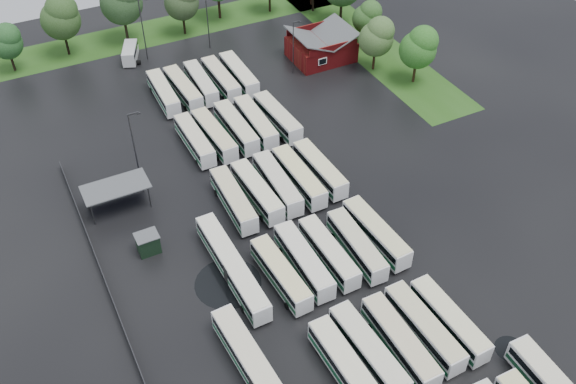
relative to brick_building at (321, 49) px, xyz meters
name	(u,v)px	position (x,y,z in m)	size (l,w,h in m)	color
ground	(320,276)	(-24.00, -42.77, -1.87)	(160.00, 160.00, 0.00)	black
brick_building	(321,49)	(0.00, 0.00, 0.00)	(10.07, 8.60, 5.39)	maroon
wash_shed	(115,188)	(-41.20, -20.74, 1.12)	(8.20, 4.20, 3.58)	#2D2D30
utility_hut	(148,243)	(-40.20, -30.17, -0.55)	(2.70, 2.20, 2.62)	black
grass_strip_north	(157,31)	(-22.00, 22.03, -1.86)	(80.00, 10.00, 0.01)	#244F14
grass_strip_east	(370,45)	(10.00, 0.03, -1.86)	(10.00, 50.00, 0.01)	#244F14
west_fence	(109,292)	(-46.20, -34.77, -1.27)	(0.10, 50.00, 1.20)	#2D2D30
bus_r1c0	(346,367)	(-28.21, -55.42, -0.17)	(2.56, 11.13, 3.09)	silver
bus_r1c1	(368,351)	(-25.28, -54.83, -0.15)	(2.82, 11.27, 3.11)	silver
bus_r1c2	(400,342)	(-21.86, -55.34, -0.16)	(2.45, 11.14, 3.10)	silver
bus_r1c3	(424,328)	(-18.67, -55.02, -0.18)	(2.62, 11.05, 3.06)	silver
bus_r1c4	(449,320)	(-15.71, -55.37, -0.23)	(2.59, 10.77, 2.98)	silver
bus_r2c0	(281,274)	(-28.52, -41.80, -0.24)	(2.71, 10.69, 2.95)	silver
bus_r2c1	(304,261)	(-25.34, -41.26, -0.18)	(2.45, 11.02, 3.06)	silver
bus_r2c2	(329,253)	(-22.15, -41.39, -0.23)	(2.39, 10.68, 2.97)	silver
bus_r2c3	(357,245)	(-18.68, -41.87, -0.23)	(2.57, 10.74, 2.97)	silver
bus_r2c4	(376,233)	(-15.59, -41.22, -0.17)	(2.85, 11.15, 3.08)	silver
bus_r3c0	(234,200)	(-28.34, -28.14, -0.19)	(2.70, 11.04, 3.05)	silver
bus_r3c1	(257,192)	(-25.06, -28.06, -0.19)	(2.67, 11.01, 3.05)	silver
bus_r3c2	(278,184)	(-22.05, -27.88, -0.17)	(2.74, 11.16, 3.09)	silver
bus_r3c3	(299,177)	(-18.98, -28.00, -0.15)	(2.48, 11.21, 3.12)	silver
bus_r3c4	(320,169)	(-15.72, -27.75, -0.21)	(2.59, 10.88, 3.01)	silver
bus_r4c0	(195,140)	(-28.24, -14.14, -0.23)	(2.35, 10.69, 2.97)	silver
bus_r4c1	(214,135)	(-25.36, -14.38, -0.18)	(2.83, 11.10, 3.06)	silver
bus_r4c2	(236,127)	(-21.90, -14.15, -0.16)	(2.48, 11.19, 3.11)	silver
bus_r4c3	(256,122)	(-18.86, -14.27, -0.15)	(2.64, 11.25, 3.12)	silver
bus_r4c4	(277,117)	(-15.49, -14.57, -0.17)	(2.85, 11.16, 3.08)	silver
bus_r5c0	(163,93)	(-28.24, -0.59, -0.22)	(2.59, 10.80, 2.99)	silver
bus_r5c1	(183,89)	(-25.12, -0.90, -0.19)	(2.73, 11.00, 3.04)	silver
bus_r5c2	(201,83)	(-22.02, -0.58, -0.23)	(2.65, 10.76, 2.97)	silver
bus_r5c3	(221,79)	(-18.79, -0.97, -0.18)	(2.42, 11.01, 3.06)	silver
bus_r5c4	(239,74)	(-15.69, -1.04, -0.16)	(2.52, 11.20, 3.11)	silver
artic_bus_west_b	(232,266)	(-32.94, -38.31, -0.21)	(2.49, 16.09, 2.98)	silver
artic_bus_west_c	(259,375)	(-36.17, -52.34, -0.17)	(3.15, 16.58, 3.06)	silver
minibus	(130,53)	(-29.15, 14.23, -0.48)	(4.13, 6.08, 2.50)	silver
tree_north_0	(7,41)	(-47.31, 19.60, 3.62)	(5.15, 5.15, 8.53)	black
tree_north_1	(61,16)	(-38.02, 20.91, 5.18)	(6.62, 6.62, 10.96)	black
tree_north_2	(122,0)	(-27.51, 20.97, 5.91)	(7.29, 7.29, 12.08)	black
tree_north_3	(182,0)	(-17.53, 18.83, 4.65)	(6.11, 6.11, 10.13)	black
tree_east_0	(420,47)	(9.95, -13.46, 4.44)	(5.92, 5.92, 9.80)	black
tree_east_1	(377,36)	(6.26, -7.14, 4.17)	(5.67, 5.67, 9.38)	black
tree_east_2	(368,17)	(9.50, 0.78, 3.37)	(4.95, 4.92, 8.15)	#312219
lamp_post_ne	(294,44)	(-6.32, -2.08, 3.45)	(1.41, 0.27, 9.15)	#2D2D30
lamp_post_nw	(135,143)	(-37.08, -17.11, 4.32)	(1.64, 0.32, 10.65)	#2D2D30
lamp_post_back_w	(143,25)	(-26.44, 13.19, 4.42)	(1.67, 0.32, 10.83)	#2D2D30
lamp_post_back_e	(208,17)	(-15.46, 12.03, 3.89)	(1.53, 0.30, 9.92)	#2D2D30
puddle_2	(228,283)	(-33.84, -39.04, -1.86)	(7.61, 7.61, 0.01)	black
puddle_3	(374,260)	(-17.12, -43.50, -1.86)	(4.41, 4.41, 0.01)	black
puddle_4	(510,349)	(-11.36, -60.36, -1.86)	(3.29, 3.29, 0.01)	black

